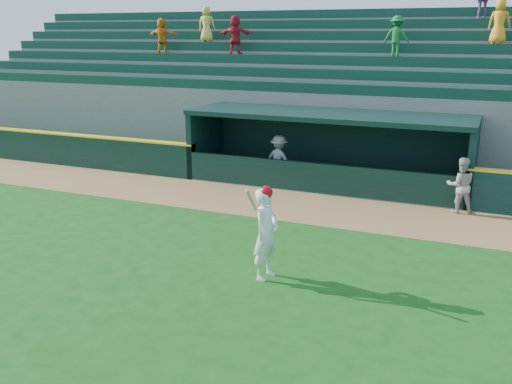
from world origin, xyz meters
TOP-DOWN VIEW (x-y plane):
  - ground at (0.00, 0.00)m, footprint 120.00×120.00m
  - warning_track at (0.00, 4.90)m, footprint 40.00×3.00m
  - field_wall_left at (-12.25, 6.55)m, footprint 15.50×0.30m
  - wall_stripe_left at (-12.25, 6.55)m, footprint 15.50×0.32m
  - dugout_player_front at (4.40, 6.17)m, footprint 0.92×0.81m
  - dugout_player_inside at (-1.55, 7.24)m, footprint 1.19×0.86m
  - dugout at (0.00, 8.00)m, footprint 9.40×2.80m
  - stands at (0.01, 12.57)m, footprint 34.50×6.25m
  - batter_at_plate at (1.00, -0.21)m, footprint 0.57×0.86m

SIDE VIEW (x-z plane):
  - ground at x=0.00m, z-range 0.00..0.00m
  - warning_track at x=0.00m, z-range 0.00..0.01m
  - field_wall_left at x=-12.25m, z-range 0.00..1.20m
  - dugout_player_front at x=4.40m, z-range 0.00..1.62m
  - dugout_player_inside at x=-1.55m, z-range 0.00..1.66m
  - batter_at_plate at x=1.00m, z-range -0.01..2.01m
  - wall_stripe_left at x=-12.25m, z-range 1.20..1.26m
  - dugout at x=0.00m, z-range 0.13..2.59m
  - stands at x=0.01m, z-range -1.13..5.91m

